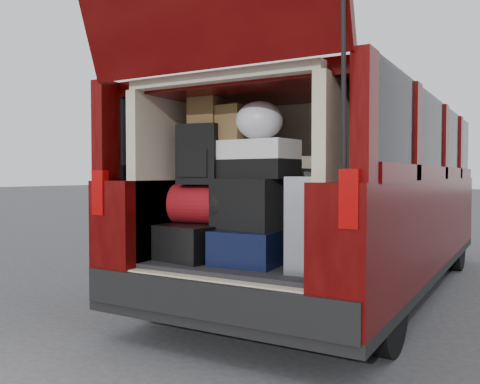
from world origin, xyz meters
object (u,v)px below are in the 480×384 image
object	(u,v)px
silver_roller	(312,224)
twotone_duffel	(254,160)
backpack	(200,154)
navy_hardshell	(253,246)
black_hardshell	(202,241)
red_duffel	(202,204)
black_soft_case	(249,204)

from	to	relation	value
silver_roller	twotone_duffel	distance (m)	0.63
backpack	navy_hardshell	bearing A→B (deg)	-5.23
black_hardshell	red_duffel	xyz separation A→B (m)	(0.00, 0.00, 0.26)
silver_roller	backpack	bearing A→B (deg)	170.23
navy_hardshell	red_duffel	bearing A→B (deg)	174.73
silver_roller	red_duffel	bearing A→B (deg)	166.96
navy_hardshell	twotone_duffel	size ratio (longest dim) A/B	0.90
navy_hardshell	silver_roller	bearing A→B (deg)	-10.26
navy_hardshell	silver_roller	world-z (taller)	silver_roller
navy_hardshell	silver_roller	xyz separation A→B (m)	(0.44, -0.06, 0.18)
red_duffel	twotone_duffel	size ratio (longest dim) A/B	0.74
red_duffel	silver_roller	bearing A→B (deg)	-12.00
navy_hardshell	red_duffel	xyz separation A→B (m)	(-0.42, 0.02, 0.27)
silver_roller	red_duffel	xyz separation A→B (m)	(-0.86, 0.07, 0.09)
navy_hardshell	black_soft_case	size ratio (longest dim) A/B	1.11
black_hardshell	twotone_duffel	distance (m)	0.69
navy_hardshell	black_hardshell	bearing A→B (deg)	174.82
red_duffel	backpack	world-z (taller)	backpack
silver_roller	twotone_duffel	bearing A→B (deg)	157.66
silver_roller	navy_hardshell	bearing A→B (deg)	164.55
black_soft_case	backpack	size ratio (longest dim) A/B	1.12
twotone_duffel	black_hardshell	bearing A→B (deg)	-166.97
black_soft_case	red_duffel	bearing A→B (deg)	-173.95
black_hardshell	red_duffel	size ratio (longest dim) A/B	1.42
black_hardshell	navy_hardshell	xyz separation A→B (m)	(0.42, -0.02, -0.01)
navy_hardshell	backpack	distance (m)	0.74
black_hardshell	black_soft_case	distance (m)	0.48
black_hardshell	backpack	bearing A→B (deg)	-60.99
red_duffel	black_soft_case	size ratio (longest dim) A/B	0.91
black_hardshell	twotone_duffel	size ratio (longest dim) A/B	1.06
navy_hardshell	backpack	world-z (taller)	backpack
black_hardshell	twotone_duffel	xyz separation A→B (m)	(0.39, 0.05, 0.57)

